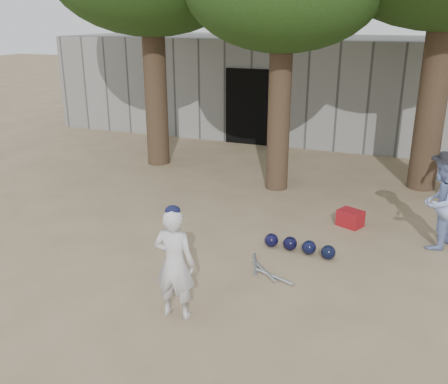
% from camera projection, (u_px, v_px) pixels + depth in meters
% --- Properties ---
extents(ground, '(70.00, 70.00, 0.00)m').
position_uv_depth(ground, '(164.00, 265.00, 7.68)').
color(ground, '#937C5E').
rests_on(ground, ground).
extents(boy_player, '(0.55, 0.38, 1.47)m').
position_uv_depth(boy_player, '(175.00, 264.00, 6.17)').
color(boy_player, silver).
rests_on(boy_player, ground).
extents(spectator_blue, '(0.83, 0.92, 1.54)m').
position_uv_depth(spectator_blue, '(440.00, 203.00, 8.07)').
color(spectator_blue, '#8FA5DE').
rests_on(spectator_blue, ground).
extents(red_bag, '(0.52, 0.47, 0.30)m').
position_uv_depth(red_bag, '(350.00, 218.00, 9.08)').
color(red_bag, '#A3151A').
rests_on(red_bag, ground).
extents(back_building, '(16.00, 5.24, 3.00)m').
position_uv_depth(back_building, '(312.00, 85.00, 16.24)').
color(back_building, gray).
rests_on(back_building, ground).
extents(helmet_row, '(1.19, 0.34, 0.23)m').
position_uv_depth(helmet_row, '(299.00, 246.00, 8.07)').
color(helmet_row, black).
rests_on(helmet_row, ground).
extents(bat_pile, '(0.85, 0.75, 0.06)m').
position_uv_depth(bat_pile, '(264.00, 270.00, 7.47)').
color(bat_pile, '#B3B4BA').
rests_on(bat_pile, ground).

